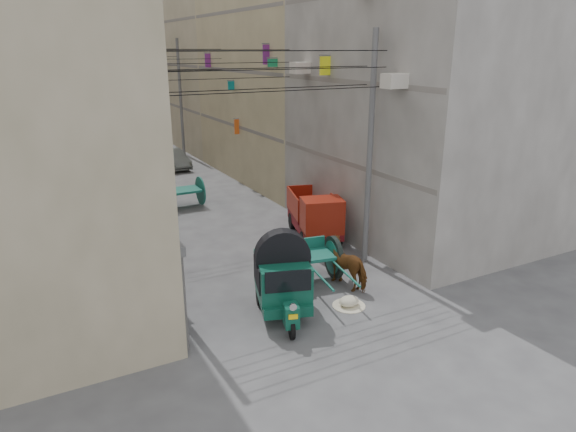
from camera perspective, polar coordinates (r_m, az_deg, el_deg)
ground at (r=12.91m, az=11.36°, el=-17.09°), size 140.00×140.00×0.00m
building_row_right at (r=44.68m, az=-8.78°, el=16.83°), size 8.00×62.00×14.00m
end_cap_building at (r=74.30m, az=-23.58°, el=16.10°), size 22.00×10.00×13.00m
shutters_left at (r=19.50m, az=-17.60°, el=-0.26°), size 0.18×14.40×2.88m
signboards at (r=30.68m, az=-14.86°, el=10.21°), size 8.22×40.52×5.67m
ac_units at (r=18.90m, az=6.57°, el=18.24°), size 0.70×6.55×3.35m
utility_poles at (r=26.14m, az=-12.46°, el=10.35°), size 7.40×22.20×8.00m
overhead_cables at (r=23.43m, az=-11.10°, el=16.37°), size 7.40×22.52×1.12m
auto_rickshaw at (r=14.76m, az=-0.61°, el=-6.79°), size 2.12×2.88×1.95m
tonga_cart at (r=16.99m, az=3.02°, el=-4.79°), size 1.71×3.36×1.45m
mini_truck at (r=20.38m, az=3.20°, el=-0.24°), size 2.51×3.80×1.97m
second_cart at (r=25.36m, az=-11.32°, el=2.67°), size 1.58×1.40×1.40m
feed_sack at (r=15.68m, az=6.79°, el=-9.39°), size 0.62×0.50×0.31m
horse at (r=16.79m, az=6.88°, el=-5.25°), size 1.17×1.89×1.49m
distant_car_white at (r=32.81m, az=-17.38°, el=5.46°), size 1.81×3.71×1.22m
distant_car_grey at (r=33.90m, az=-12.73°, el=6.22°), size 1.60×3.74×1.20m
distant_car_green at (r=47.97m, az=-19.60°, el=9.06°), size 1.86×4.29×1.23m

